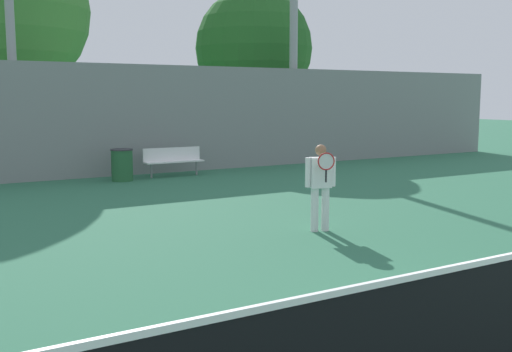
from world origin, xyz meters
TOP-DOWN VIEW (x-y plane):
  - tennis_player at (1.26, 5.33)m, footprint 0.55×0.47m
  - bench_courtside_near at (1.96, 13.76)m, footprint 1.86×0.40m
  - light_pole_far_right at (7.26, 15.07)m, footprint 0.90×0.60m
  - trash_bin at (0.28, 13.54)m, footprint 0.64×0.64m
  - back_fence at (0.00, 14.66)m, footprint 33.85×0.06m
  - tree_green_broad at (7.56, 18.41)m, footprint 4.81×4.81m
  - tree_dark_dense at (-1.94, 19.58)m, footprint 6.07×6.07m

SIDE VIEW (x-z plane):
  - trash_bin at x=0.28m, z-range 0.00..0.93m
  - bench_courtside_near at x=1.96m, z-range 0.11..0.98m
  - tennis_player at x=1.26m, z-range 0.10..1.67m
  - back_fence at x=0.00m, z-range 0.00..3.41m
  - tree_green_broad at x=7.56m, z-range 0.98..7.79m
  - tree_dark_dense at x=-1.94m, z-range 1.17..9.62m
  - light_pole_far_right at x=7.26m, z-range 0.62..10.34m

